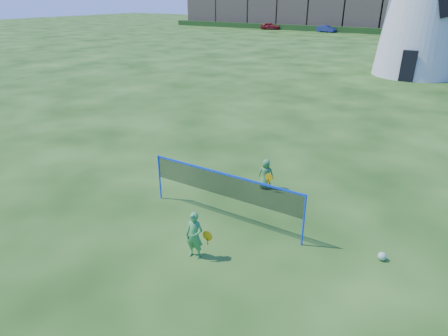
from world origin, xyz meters
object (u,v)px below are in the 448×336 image
at_px(player_boy, 266,174).
at_px(car_right, 326,29).
at_px(badminton_net, 224,186).
at_px(play_ball, 382,256).
at_px(player_girl, 195,235).
at_px(car_left, 270,26).

height_order(player_boy, car_right, car_right).
xyz_separation_m(badminton_net, car_right, (-18.63, 65.06, -0.55)).
bearing_deg(player_boy, badminton_net, 69.39).
bearing_deg(play_ball, car_right, 109.70).
xyz_separation_m(badminton_net, play_ball, (4.50, 0.48, -1.03)).
distance_m(badminton_net, play_ball, 4.64).
distance_m(player_girl, play_ball, 4.85).
distance_m(car_left, car_right, 11.30).
distance_m(badminton_net, player_boy, 2.61).
distance_m(player_boy, play_ball, 4.85).
relative_size(badminton_net, car_left, 1.31).
relative_size(player_girl, play_ball, 5.88).
distance_m(play_ball, car_right, 68.61).
height_order(badminton_net, player_boy, badminton_net).
distance_m(player_girl, car_left, 73.34).
bearing_deg(car_right, play_ball, -149.64).
xyz_separation_m(badminton_net, player_girl, (0.34, -1.96, -0.49)).
height_order(player_girl, player_boy, player_girl).
bearing_deg(car_left, car_right, -111.88).
bearing_deg(badminton_net, car_left, 114.77).
height_order(play_ball, car_right, car_right).
bearing_deg(player_boy, play_ball, 137.04).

